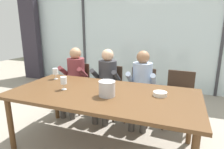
# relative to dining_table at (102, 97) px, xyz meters

# --- Properties ---
(ground) EXTENTS (14.00, 14.00, 0.00)m
(ground) POSITION_rel_dining_table_xyz_m (0.00, 1.00, -0.71)
(ground) COLOR #9E9384
(window_glass_panel) EXTENTS (7.58, 0.03, 2.60)m
(window_glass_panel) POSITION_rel_dining_table_xyz_m (0.00, 2.72, 0.59)
(window_glass_panel) COLOR silver
(window_glass_panel) RESTS_ON ground
(window_mullion_left) EXTENTS (0.06, 0.06, 2.60)m
(window_mullion_left) POSITION_rel_dining_table_xyz_m (-1.71, 2.70, 0.59)
(window_mullion_left) COLOR #38383D
(window_mullion_left) RESTS_ON ground
(window_mullion_right) EXTENTS (0.06, 0.06, 2.60)m
(window_mullion_right) POSITION_rel_dining_table_xyz_m (1.71, 2.70, 0.59)
(window_mullion_right) COLOR #38383D
(window_mullion_right) RESTS_ON ground
(hillside_vineyard) EXTENTS (13.58, 2.40, 1.64)m
(hillside_vineyard) POSITION_rel_dining_table_xyz_m (0.00, 6.65, 0.11)
(hillside_vineyard) COLOR #477A38
(hillside_vineyard) RESTS_ON ground
(curtain_heavy_drape) EXTENTS (0.56, 0.20, 2.60)m
(curtain_heavy_drape) POSITION_rel_dining_table_xyz_m (-3.44, 2.54, 0.59)
(curtain_heavy_drape) COLOR #332D38
(curtain_heavy_drape) RESTS_ON ground
(dining_table) EXTENTS (2.38, 1.15, 0.77)m
(dining_table) POSITION_rel_dining_table_xyz_m (0.00, 0.00, 0.00)
(dining_table) COLOR brown
(dining_table) RESTS_ON ground
(chair_near_curtain) EXTENTS (0.45, 0.45, 0.89)m
(chair_near_curtain) POSITION_rel_dining_table_xyz_m (-0.95, 0.98, -0.19)
(chair_near_curtain) COLOR #332319
(chair_near_curtain) RESTS_ON ground
(chair_left_of_center) EXTENTS (0.45, 0.45, 0.89)m
(chair_left_of_center) POSITION_rel_dining_table_xyz_m (-0.29, 0.98, -0.19)
(chair_left_of_center) COLOR #332319
(chair_left_of_center) RESTS_ON ground
(chair_center) EXTENTS (0.47, 0.47, 0.89)m
(chair_center) POSITION_rel_dining_table_xyz_m (0.30, 0.97, -0.19)
(chair_center) COLOR #332319
(chair_center) RESTS_ON ground
(chair_right_of_center) EXTENTS (0.47, 0.47, 0.89)m
(chair_right_of_center) POSITION_rel_dining_table_xyz_m (0.92, 0.99, -0.19)
(chair_right_of_center) COLOR #332319
(chair_right_of_center) RESTS_ON ground
(person_maroon_top) EXTENTS (0.48, 0.63, 1.21)m
(person_maroon_top) POSITION_rel_dining_table_xyz_m (-0.93, 0.85, -0.01)
(person_maroon_top) COLOR brown
(person_maroon_top) RESTS_ON ground
(person_charcoal_jacket) EXTENTS (0.48, 0.62, 1.21)m
(person_charcoal_jacket) POSITION_rel_dining_table_xyz_m (-0.29, 0.85, -0.01)
(person_charcoal_jacket) COLOR #38383D
(person_charcoal_jacket) RESTS_ON ground
(person_pale_blue_shirt) EXTENTS (0.48, 0.63, 1.21)m
(person_pale_blue_shirt) POSITION_rel_dining_table_xyz_m (0.32, 0.85, -0.01)
(person_pale_blue_shirt) COLOR #9EB2D1
(person_pale_blue_shirt) RESTS_ON ground
(ice_bucket_primary) EXTENTS (0.21, 0.21, 0.19)m
(ice_bucket_primary) POSITION_rel_dining_table_xyz_m (0.10, -0.10, 0.16)
(ice_bucket_primary) COLOR #B7B7BC
(ice_bucket_primary) RESTS_ON dining_table
(tasting_bowl) EXTENTS (0.17, 0.17, 0.05)m
(tasting_bowl) POSITION_rel_dining_table_xyz_m (0.70, 0.13, 0.09)
(tasting_bowl) COLOR silver
(tasting_bowl) RESTS_ON dining_table
(wine_glass_by_left_taster) EXTENTS (0.08, 0.08, 0.17)m
(wine_glass_by_left_taster) POSITION_rel_dining_table_xyz_m (-0.52, -0.07, 0.18)
(wine_glass_by_left_taster) COLOR silver
(wine_glass_by_left_taster) RESTS_ON dining_table
(wine_glass_near_bucket) EXTENTS (0.08, 0.08, 0.17)m
(wine_glass_near_bucket) POSITION_rel_dining_table_xyz_m (-0.94, 0.32, 0.18)
(wine_glass_near_bucket) COLOR silver
(wine_glass_near_bucket) RESTS_ON dining_table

